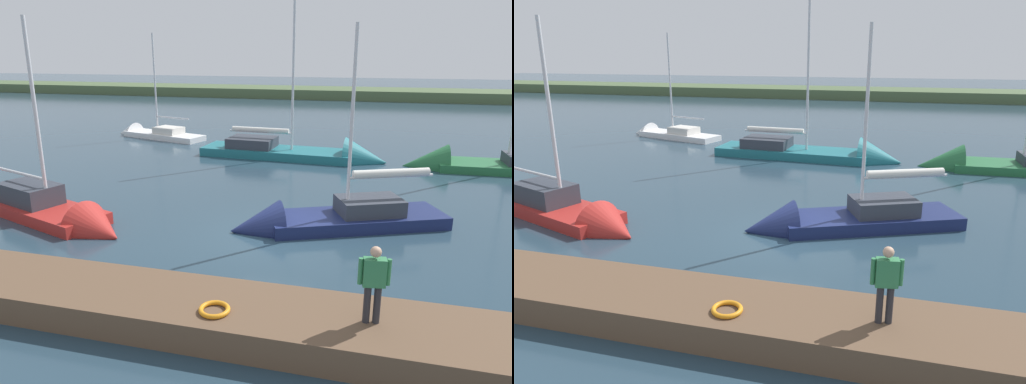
% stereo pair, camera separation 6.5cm
% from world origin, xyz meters
% --- Properties ---
extents(ground_plane, '(200.00, 200.00, 0.00)m').
position_xyz_m(ground_plane, '(0.00, 0.00, 0.00)').
color(ground_plane, '#263D4C').
extents(far_shoreline, '(180.00, 8.00, 2.40)m').
position_xyz_m(far_shoreline, '(0.00, -49.31, 0.00)').
color(far_shoreline, '#4C603D').
rests_on(far_shoreline, ground_plane).
extents(dock_pier, '(26.32, 2.18, 0.67)m').
position_xyz_m(dock_pier, '(0.00, 5.56, 0.34)').
color(dock_pier, brown).
rests_on(dock_pier, ground_plane).
extents(life_ring_buoy, '(0.66, 0.66, 0.10)m').
position_xyz_m(life_ring_buoy, '(-0.21, 5.99, 0.72)').
color(life_ring_buoy, orange).
rests_on(life_ring_buoy, dock_pier).
extents(sailboat_far_right, '(7.51, 3.79, 7.87)m').
position_xyz_m(sailboat_far_right, '(12.38, -16.08, 0.08)').
color(sailboat_far_right, white).
rests_on(sailboat_far_right, ground_plane).
extents(sailboat_inner_slip, '(9.68, 2.70, 11.00)m').
position_xyz_m(sailboat_inner_slip, '(-8.29, -11.45, 0.09)').
color(sailboat_inner_slip, '#236638').
rests_on(sailboat_inner_slip, ground_plane).
extents(sailboat_far_left, '(7.58, 4.75, 7.57)m').
position_xyz_m(sailboat_far_left, '(-1.52, -1.14, 0.17)').
color(sailboat_far_left, navy).
rests_on(sailboat_far_left, ground_plane).
extents(sailboat_near_dock, '(10.58, 3.17, 11.45)m').
position_xyz_m(sailboat_near_dock, '(0.45, -11.83, 0.17)').
color(sailboat_near_dock, '#1E6B75').
rests_on(sailboat_near_dock, ground_plane).
extents(sailboat_mid_channel, '(7.35, 4.12, 7.83)m').
position_xyz_m(sailboat_mid_channel, '(7.54, 0.62, 0.19)').
color(sailboat_mid_channel, '#B22823').
rests_on(sailboat_mid_channel, ground_plane).
extents(person_on_dock, '(0.62, 0.29, 1.62)m').
position_xyz_m(person_on_dock, '(-3.33, 5.57, 1.59)').
color(person_on_dock, '#28282D').
rests_on(person_on_dock, dock_pier).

